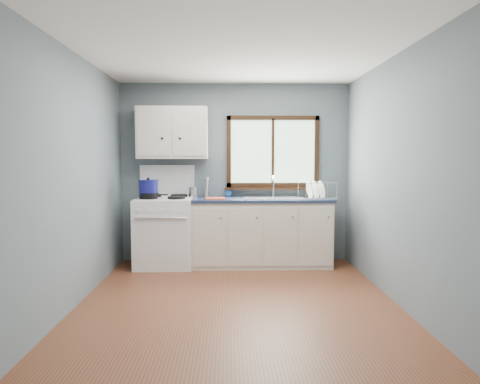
{
  "coord_description": "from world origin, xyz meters",
  "views": [
    {
      "loc": [
        -0.08,
        -4.26,
        1.47
      ],
      "look_at": [
        0.05,
        0.9,
        1.05
      ],
      "focal_mm": 32.0,
      "sensor_mm": 36.0,
      "label": 1
    }
  ],
  "objects_px": {
    "base_cabinets": "(261,235)",
    "dish_rack": "(316,194)",
    "gas_range": "(165,230)",
    "utensil_crock": "(193,192)",
    "thermos": "(206,187)",
    "skillet": "(149,195)",
    "stockpot": "(148,188)",
    "sink": "(275,202)"
  },
  "relations": [
    {
      "from": "gas_range",
      "to": "base_cabinets",
      "type": "relative_size",
      "value": 0.74
    },
    {
      "from": "base_cabinets",
      "to": "sink",
      "type": "height_order",
      "value": "sink"
    },
    {
      "from": "gas_range",
      "to": "base_cabinets",
      "type": "xyz_separation_m",
      "value": [
        1.31,
        0.02,
        -0.08
      ]
    },
    {
      "from": "skillet",
      "to": "utensil_crock",
      "type": "relative_size",
      "value": 1.03
    },
    {
      "from": "sink",
      "to": "stockpot",
      "type": "height_order",
      "value": "sink"
    },
    {
      "from": "base_cabinets",
      "to": "stockpot",
      "type": "bearing_deg",
      "value": -173.41
    },
    {
      "from": "gas_range",
      "to": "sink",
      "type": "bearing_deg",
      "value": 0.71
    },
    {
      "from": "base_cabinets",
      "to": "skillet",
      "type": "bearing_deg",
      "value": -173.15
    },
    {
      "from": "skillet",
      "to": "dish_rack",
      "type": "distance_m",
      "value": 2.23
    },
    {
      "from": "base_cabinets",
      "to": "skillet",
      "type": "relative_size",
      "value": 4.95
    },
    {
      "from": "base_cabinets",
      "to": "dish_rack",
      "type": "bearing_deg",
      "value": -1.64
    },
    {
      "from": "sink",
      "to": "thermos",
      "type": "distance_m",
      "value": 0.97
    },
    {
      "from": "gas_range",
      "to": "utensil_crock",
      "type": "bearing_deg",
      "value": 21.64
    },
    {
      "from": "gas_range",
      "to": "dish_rack",
      "type": "relative_size",
      "value": 2.73
    },
    {
      "from": "base_cabinets",
      "to": "sink",
      "type": "relative_size",
      "value": 2.2
    },
    {
      "from": "base_cabinets",
      "to": "utensil_crock",
      "type": "relative_size",
      "value": 5.1
    },
    {
      "from": "base_cabinets",
      "to": "skillet",
      "type": "distance_m",
      "value": 1.6
    },
    {
      "from": "dish_rack",
      "to": "stockpot",
      "type": "bearing_deg",
      "value": 174.3
    },
    {
      "from": "base_cabinets",
      "to": "thermos",
      "type": "distance_m",
      "value": 1.01
    },
    {
      "from": "base_cabinets",
      "to": "sink",
      "type": "distance_m",
      "value": 0.48
    },
    {
      "from": "utensil_crock",
      "to": "thermos",
      "type": "height_order",
      "value": "utensil_crock"
    },
    {
      "from": "sink",
      "to": "gas_range",
      "type": "bearing_deg",
      "value": -179.29
    },
    {
      "from": "skillet",
      "to": "thermos",
      "type": "height_order",
      "value": "thermos"
    },
    {
      "from": "thermos",
      "to": "gas_range",
      "type": "bearing_deg",
      "value": -161.04
    },
    {
      "from": "utensil_crock",
      "to": "dish_rack",
      "type": "bearing_deg",
      "value": -5.05
    },
    {
      "from": "base_cabinets",
      "to": "thermos",
      "type": "bearing_deg",
      "value": 167.21
    },
    {
      "from": "stockpot",
      "to": "utensil_crock",
      "type": "relative_size",
      "value": 0.84
    },
    {
      "from": "gas_range",
      "to": "dish_rack",
      "type": "bearing_deg",
      "value": -0.07
    },
    {
      "from": "gas_range",
      "to": "sink",
      "type": "height_order",
      "value": "gas_range"
    },
    {
      "from": "sink",
      "to": "thermos",
      "type": "xyz_separation_m",
      "value": [
        -0.93,
        0.17,
        0.2
      ]
    },
    {
      "from": "gas_range",
      "to": "dish_rack",
      "type": "xyz_separation_m",
      "value": [
        2.05,
        -0.0,
        0.49
      ]
    },
    {
      "from": "dish_rack",
      "to": "gas_range",
      "type": "bearing_deg",
      "value": 170.36
    },
    {
      "from": "gas_range",
      "to": "skillet",
      "type": "relative_size",
      "value": 3.64
    },
    {
      "from": "sink",
      "to": "stockpot",
      "type": "relative_size",
      "value": 2.74
    },
    {
      "from": "gas_range",
      "to": "sink",
      "type": "xyz_separation_m",
      "value": [
        1.49,
        0.02,
        0.37
      ]
    },
    {
      "from": "sink",
      "to": "skillet",
      "type": "xyz_separation_m",
      "value": [
        -1.66,
        -0.18,
        0.13
      ]
    },
    {
      "from": "gas_range",
      "to": "stockpot",
      "type": "distance_m",
      "value": 0.62
    },
    {
      "from": "gas_range",
      "to": "utensil_crock",
      "type": "relative_size",
      "value": 3.75
    },
    {
      "from": "base_cabinets",
      "to": "thermos",
      "type": "relative_size",
      "value": 6.6
    },
    {
      "from": "utensil_crock",
      "to": "thermos",
      "type": "distance_m",
      "value": 0.2
    },
    {
      "from": "stockpot",
      "to": "dish_rack",
      "type": "distance_m",
      "value": 2.24
    },
    {
      "from": "sink",
      "to": "dish_rack",
      "type": "bearing_deg",
      "value": -2.12
    }
  ]
}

